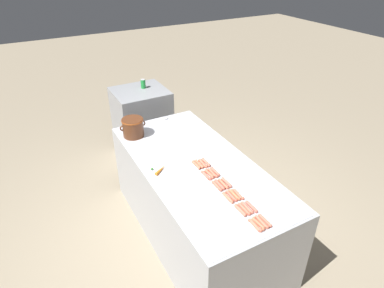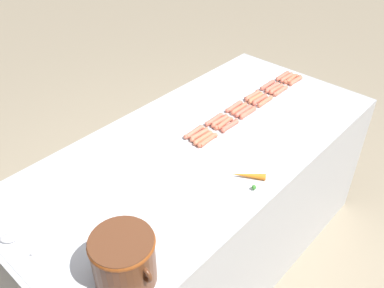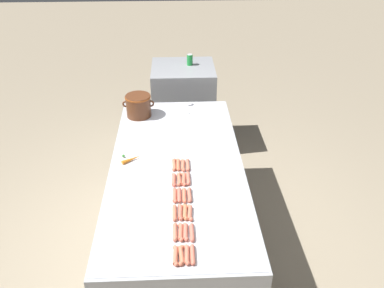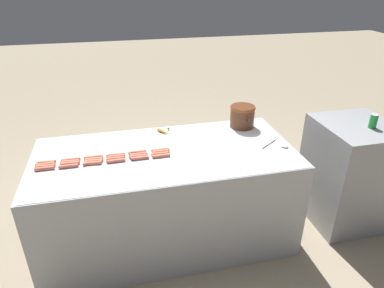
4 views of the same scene
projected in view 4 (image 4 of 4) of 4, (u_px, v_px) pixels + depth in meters
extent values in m
plane|color=gray|center=(169.00, 236.00, 3.27)|extent=(20.00, 20.00, 0.00)
cube|color=#ADAFB5|center=(167.00, 197.00, 3.07)|extent=(1.02, 2.17, 0.90)
cube|color=silver|center=(165.00, 152.00, 2.86)|extent=(1.00, 2.12, 0.00)
cube|color=#939599|center=(348.00, 173.00, 3.31)|extent=(0.72, 0.66, 1.02)
cylinder|color=#D56D51|center=(46.00, 162.00, 2.68)|extent=(0.03, 0.13, 0.03)
sphere|color=#D56D51|center=(37.00, 163.00, 2.66)|extent=(0.03, 0.03, 0.03)
sphere|color=#D56D51|center=(54.00, 161.00, 2.69)|extent=(0.03, 0.03, 0.03)
cylinder|color=#CA6F55|center=(71.00, 160.00, 2.72)|extent=(0.03, 0.12, 0.03)
sphere|color=#CA6F55|center=(63.00, 160.00, 2.70)|extent=(0.03, 0.03, 0.03)
sphere|color=#CA6F55|center=(79.00, 159.00, 2.73)|extent=(0.03, 0.03, 0.03)
cylinder|color=#CD6D4F|center=(93.00, 157.00, 2.75)|extent=(0.03, 0.12, 0.03)
sphere|color=#CD6D4F|center=(85.00, 158.00, 2.74)|extent=(0.03, 0.03, 0.03)
sphere|color=#CD6D4F|center=(101.00, 156.00, 2.76)|extent=(0.03, 0.03, 0.03)
cylinder|color=#D6674F|center=(116.00, 155.00, 2.78)|extent=(0.03, 0.12, 0.03)
sphere|color=#D6674F|center=(108.00, 156.00, 2.77)|extent=(0.03, 0.03, 0.03)
sphere|color=#D6674F|center=(123.00, 154.00, 2.80)|extent=(0.03, 0.03, 0.03)
cylinder|color=#D76450|center=(137.00, 152.00, 2.82)|extent=(0.03, 0.13, 0.03)
sphere|color=#D76450|center=(130.00, 153.00, 2.81)|extent=(0.03, 0.03, 0.03)
sphere|color=#D76450|center=(145.00, 151.00, 2.84)|extent=(0.03, 0.03, 0.03)
cylinder|color=#D46A4C|center=(160.00, 150.00, 2.86)|extent=(0.03, 0.12, 0.03)
sphere|color=#D46A4C|center=(153.00, 150.00, 2.85)|extent=(0.03, 0.03, 0.03)
sphere|color=#D46A4C|center=(168.00, 149.00, 2.87)|extent=(0.03, 0.03, 0.03)
cylinder|color=#D36D4E|center=(45.00, 164.00, 2.65)|extent=(0.04, 0.13, 0.03)
sphere|color=#D36D4E|center=(37.00, 165.00, 2.64)|extent=(0.03, 0.03, 0.03)
sphere|color=#D36D4E|center=(54.00, 164.00, 2.66)|extent=(0.03, 0.03, 0.03)
cylinder|color=#D86B51|center=(70.00, 162.00, 2.69)|extent=(0.03, 0.13, 0.03)
sphere|color=#D86B51|center=(62.00, 163.00, 2.67)|extent=(0.03, 0.03, 0.03)
sphere|color=#D86B51|center=(78.00, 161.00, 2.70)|extent=(0.03, 0.03, 0.03)
cylinder|color=#CD644F|center=(94.00, 159.00, 2.72)|extent=(0.03, 0.12, 0.03)
sphere|color=#CD644F|center=(86.00, 160.00, 2.71)|extent=(0.03, 0.03, 0.03)
sphere|color=#CD644F|center=(102.00, 158.00, 2.74)|extent=(0.03, 0.03, 0.03)
cylinder|color=#D86854|center=(116.00, 156.00, 2.76)|extent=(0.03, 0.12, 0.03)
sphere|color=#D86854|center=(108.00, 157.00, 2.75)|extent=(0.03, 0.03, 0.03)
sphere|color=#D86854|center=(124.00, 156.00, 2.77)|extent=(0.03, 0.03, 0.03)
cylinder|color=#D26B4F|center=(138.00, 154.00, 2.79)|extent=(0.04, 0.13, 0.03)
sphere|color=#D26B4F|center=(131.00, 155.00, 2.78)|extent=(0.03, 0.03, 0.03)
sphere|color=#D26B4F|center=(146.00, 154.00, 2.80)|extent=(0.03, 0.03, 0.03)
cylinder|color=#CE6E4E|center=(161.00, 152.00, 2.83)|extent=(0.03, 0.12, 0.03)
sphere|color=#CE6E4E|center=(153.00, 152.00, 2.82)|extent=(0.03, 0.03, 0.03)
sphere|color=#CE6E4E|center=(168.00, 151.00, 2.85)|extent=(0.03, 0.03, 0.03)
cylinder|color=#D36D54|center=(45.00, 166.00, 2.62)|extent=(0.03, 0.12, 0.03)
sphere|color=#D36D54|center=(36.00, 168.00, 2.61)|extent=(0.03, 0.03, 0.03)
sphere|color=#D36D54|center=(54.00, 165.00, 2.64)|extent=(0.03, 0.03, 0.03)
cylinder|color=#CC6A54|center=(70.00, 164.00, 2.66)|extent=(0.03, 0.13, 0.03)
sphere|color=#CC6A54|center=(62.00, 165.00, 2.64)|extent=(0.03, 0.03, 0.03)
sphere|color=#CC6A54|center=(78.00, 162.00, 2.68)|extent=(0.03, 0.03, 0.03)
cylinder|color=#CC724C|center=(94.00, 161.00, 2.69)|extent=(0.04, 0.13, 0.03)
sphere|color=#CC724C|center=(85.00, 162.00, 2.68)|extent=(0.03, 0.03, 0.03)
sphere|color=#CC724C|center=(102.00, 160.00, 2.71)|extent=(0.03, 0.03, 0.03)
cylinder|color=#D86C4F|center=(116.00, 159.00, 2.73)|extent=(0.03, 0.12, 0.03)
sphere|color=#D86C4F|center=(108.00, 160.00, 2.71)|extent=(0.03, 0.03, 0.03)
sphere|color=#D86C4F|center=(123.00, 158.00, 2.74)|extent=(0.03, 0.03, 0.03)
cylinder|color=#D06950|center=(138.00, 156.00, 2.76)|extent=(0.04, 0.13, 0.03)
sphere|color=#D06950|center=(131.00, 157.00, 2.75)|extent=(0.03, 0.03, 0.03)
sphere|color=#D06950|center=(146.00, 155.00, 2.78)|extent=(0.03, 0.03, 0.03)
cylinder|color=#CD6D51|center=(160.00, 154.00, 2.80)|extent=(0.04, 0.13, 0.03)
sphere|color=#CD6D51|center=(153.00, 155.00, 2.78)|extent=(0.03, 0.03, 0.03)
sphere|color=#CD6D51|center=(168.00, 153.00, 2.82)|extent=(0.03, 0.03, 0.03)
cylinder|color=#D06851|center=(44.00, 169.00, 2.59)|extent=(0.03, 0.12, 0.03)
sphere|color=#D06851|center=(36.00, 170.00, 2.58)|extent=(0.03, 0.03, 0.03)
sphere|color=#D06851|center=(53.00, 168.00, 2.61)|extent=(0.03, 0.03, 0.03)
cylinder|color=#CA6653|center=(68.00, 166.00, 2.62)|extent=(0.03, 0.12, 0.03)
sphere|color=#CA6653|center=(60.00, 167.00, 2.61)|extent=(0.03, 0.03, 0.03)
sphere|color=#CA6653|center=(77.00, 165.00, 2.64)|extent=(0.03, 0.03, 0.03)
cylinder|color=#D76B52|center=(92.00, 163.00, 2.67)|extent=(0.04, 0.13, 0.03)
sphere|color=#D76B52|center=(84.00, 164.00, 2.65)|extent=(0.03, 0.03, 0.03)
sphere|color=#D76B52|center=(101.00, 162.00, 2.68)|extent=(0.03, 0.03, 0.03)
cylinder|color=#CC6954|center=(116.00, 161.00, 2.70)|extent=(0.03, 0.12, 0.03)
sphere|color=#CC6954|center=(108.00, 162.00, 2.69)|extent=(0.03, 0.03, 0.03)
sphere|color=#CC6954|center=(124.00, 160.00, 2.71)|extent=(0.03, 0.03, 0.03)
cylinder|color=#CA6652|center=(140.00, 158.00, 2.74)|extent=(0.03, 0.12, 0.03)
sphere|color=#CA6652|center=(132.00, 159.00, 2.72)|extent=(0.03, 0.03, 0.03)
sphere|color=#CA6652|center=(148.00, 157.00, 2.75)|extent=(0.03, 0.03, 0.03)
cylinder|color=#CC6D55|center=(161.00, 156.00, 2.77)|extent=(0.03, 0.12, 0.03)
sphere|color=#CC6D55|center=(153.00, 157.00, 2.76)|extent=(0.03, 0.03, 0.03)
sphere|color=#CC6D55|center=(169.00, 155.00, 2.78)|extent=(0.03, 0.03, 0.03)
cylinder|color=#562D19|center=(242.00, 116.00, 3.27)|extent=(0.23, 0.23, 0.21)
torus|color=brown|center=(243.00, 108.00, 3.23)|extent=(0.24, 0.24, 0.03)
torus|color=#562D19|center=(238.00, 110.00, 3.36)|extent=(0.07, 0.02, 0.07)
torus|color=#562D19|center=(247.00, 119.00, 3.16)|extent=(0.07, 0.02, 0.07)
cylinder|color=#B7B7BC|center=(269.00, 144.00, 2.97)|extent=(0.14, 0.19, 0.01)
ellipsoid|color=#B7B7BC|center=(284.00, 146.00, 2.93)|extent=(0.09, 0.08, 0.02)
cone|color=orange|center=(165.00, 132.00, 3.16)|extent=(0.16, 0.12, 0.03)
sphere|color=#387F2D|center=(168.00, 129.00, 3.23)|extent=(0.02, 0.02, 0.02)
cylinder|color=#1E8C38|center=(373.00, 121.00, 2.99)|extent=(0.07, 0.07, 0.12)
cylinder|color=silver|center=(375.00, 115.00, 2.96)|extent=(0.06, 0.06, 0.00)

